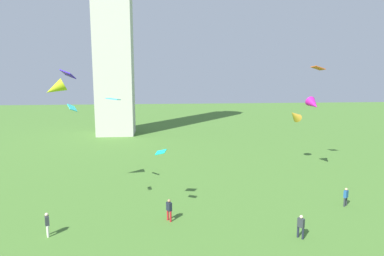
% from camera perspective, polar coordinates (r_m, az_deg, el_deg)
% --- Properties ---
extents(person_1, '(0.44, 0.48, 1.61)m').
position_cam_1_polar(person_1, '(23.99, 18.10, -15.50)').
color(person_1, '#1E2333').
rests_on(person_1, ground_plane).
extents(person_2, '(0.44, 0.50, 1.67)m').
position_cam_1_polar(person_2, '(25.37, -3.93, -13.58)').
color(person_2, red).
rests_on(person_2, ground_plane).
extents(person_3, '(0.39, 0.49, 1.64)m').
position_cam_1_polar(person_3, '(25.09, -23.50, -14.65)').
color(person_3, silver).
rests_on(person_3, ground_plane).
extents(person_4, '(0.46, 0.43, 1.56)m').
position_cam_1_polar(person_4, '(30.71, 24.79, -10.48)').
color(person_4, '#2D3338').
rests_on(person_4, ground_plane).
extents(kite_flying_0, '(0.80, 1.01, 0.57)m').
position_cam_1_polar(kite_flying_0, '(25.51, -19.78, 3.28)').
color(kite_flying_0, '#2DC7C3').
extents(kite_flying_1, '(0.99, 0.93, 0.48)m').
position_cam_1_polar(kite_flying_1, '(27.40, -5.35, -4.12)').
color(kite_flying_1, '#12CDAC').
extents(kite_flying_2, '(2.16, 1.93, 1.73)m').
position_cam_1_polar(kite_flying_2, '(41.90, 17.14, 2.07)').
color(kite_flying_2, gold).
extents(kite_flying_3, '(2.16, 1.60, 1.72)m').
position_cam_1_polar(kite_flying_3, '(30.75, -22.33, 6.27)').
color(kite_flying_3, '#B0BD1B').
extents(kite_flying_4, '(1.53, 1.19, 0.53)m').
position_cam_1_polar(kite_flying_4, '(40.54, 20.73, 9.55)').
color(kite_flying_4, '#CA4F17').
extents(kite_flying_5, '(1.26, 1.91, 1.56)m').
position_cam_1_polar(kite_flying_5, '(37.56, 20.04, 3.86)').
color(kite_flying_5, '#B91994').
extents(kite_flying_6, '(0.93, 0.80, 0.15)m').
position_cam_1_polar(kite_flying_6, '(21.66, -13.31, 4.84)').
color(kite_flying_6, '#31D6E0').
extents(kite_flying_7, '(1.27, 1.29, 0.79)m').
position_cam_1_polar(kite_flying_7, '(28.54, -20.43, 8.61)').
color(kite_flying_7, '#3412DA').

